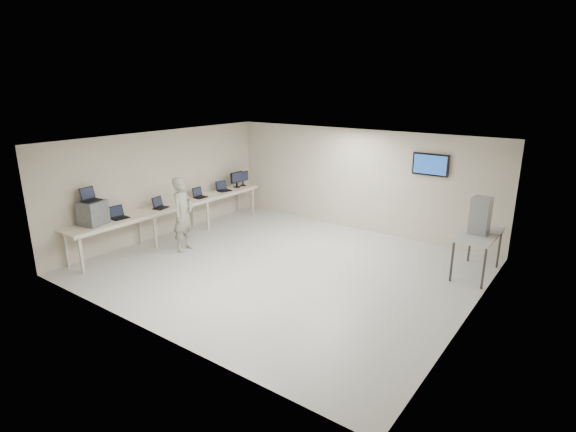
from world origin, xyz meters
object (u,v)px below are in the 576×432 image
Objects in this scene: soldier at (183,214)px; side_table at (479,236)px; equipment_box at (93,213)px; workbench at (175,207)px.

side_table is at bearing -82.39° from soldier.
equipment_box is at bearing -148.81° from side_table.
equipment_box reaches higher than workbench.
workbench is at bearing 76.33° from equipment_box.
equipment_box is (-0.06, -2.26, 0.35)m from workbench.
soldier is (0.98, -0.56, 0.09)m from workbench.
side_table is at bearing 19.12° from equipment_box.
soldier is at bearing -29.69° from workbench.
equipment_box is 0.35× the size of side_table.
soldier is 1.18× the size of side_table.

